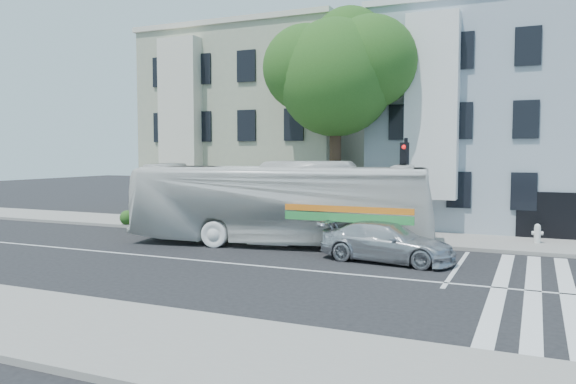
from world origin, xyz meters
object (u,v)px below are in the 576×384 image
Objects in this scene: sedan at (387,242)px; traffic_signal at (405,177)px; fire_hydrant at (537,233)px; bus at (280,203)px.

sedan is 1.07× the size of traffic_signal.
sedan is 5.98× the size of fire_hydrant.
bus is 2.63× the size of sedan.
sedan is 7.59m from fire_hydrant.
fire_hydrant is at bearing -78.55° from bus.
bus is at bearing -158.67° from fire_hydrant.
traffic_signal is 6.09m from fire_hydrant.
bus is 2.83× the size of traffic_signal.
bus is 15.75× the size of fire_hydrant.
bus is at bearing 77.16° from sedan.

